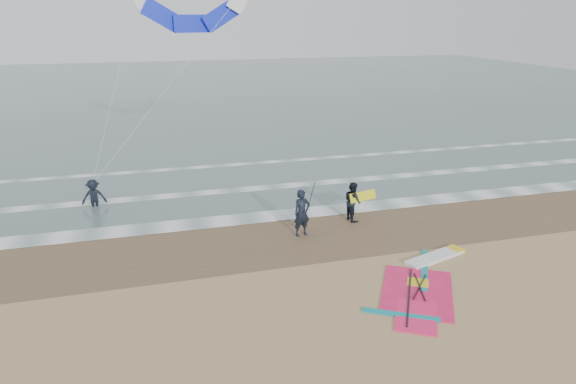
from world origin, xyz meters
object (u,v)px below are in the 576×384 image
object	(u,v)px
person_standing	(302,213)
surf_kite	(191,8)
windsurf_rig	(424,282)
person_wading	(93,190)
person_walking	(353,201)

from	to	relation	value
person_standing	surf_kite	bearing A→B (deg)	100.18
windsurf_rig	person_wading	size ratio (longest dim) A/B	3.16
person_standing	person_wading	xyz separation A→B (m)	(-8.06, 5.44, -0.11)
person_standing	person_walking	size ratio (longest dim) A/B	1.13
person_standing	person_wading	distance (m)	9.72
windsurf_rig	surf_kite	size ratio (longest dim) A/B	0.58
person_wading	windsurf_rig	bearing A→B (deg)	-46.20
windsurf_rig	person_standing	bearing A→B (deg)	120.28
windsurf_rig	person_wading	distance (m)	14.78
windsurf_rig	surf_kite	distance (m)	15.83
person_standing	person_walking	xyz separation A→B (m)	(2.51, 0.97, -0.11)
person_wading	surf_kite	xyz separation A→B (m)	(4.98, 2.01, 7.62)
windsurf_rig	person_standing	distance (m)	5.46
person_standing	surf_kite	size ratio (longest dim) A/B	0.21
surf_kite	person_wading	bearing A→B (deg)	-158.01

